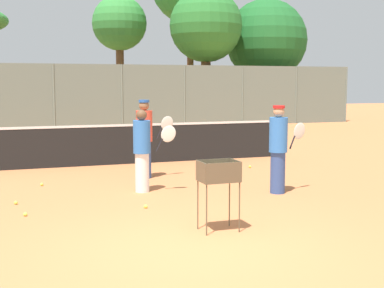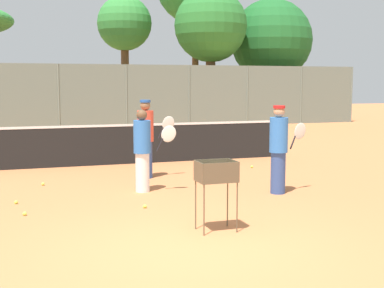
{
  "view_description": "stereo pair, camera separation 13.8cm",
  "coord_description": "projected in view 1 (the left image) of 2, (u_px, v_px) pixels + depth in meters",
  "views": [
    {
      "loc": [
        -2.27,
        -6.32,
        2.17
      ],
      "look_at": [
        1.14,
        3.21,
        1.0
      ],
      "focal_mm": 50.0,
      "sensor_mm": 36.0,
      "label": 1
    },
    {
      "loc": [
        -2.14,
        -6.37,
        2.17
      ],
      "look_at": [
        1.14,
        3.21,
        1.0
      ],
      "focal_mm": 50.0,
      "sensor_mm": 36.0,
      "label": 2
    }
  ],
  "objects": [
    {
      "name": "tennis_net",
      "position": [
        95.0,
        144.0,
        13.93
      ],
      "size": [
        10.47,
        0.1,
        1.07
      ],
      "color": "#26592D",
      "rests_on": "ground_plane"
    },
    {
      "name": "tree_1",
      "position": [
        119.0,
        25.0,
        29.35
      ],
      "size": [
        3.0,
        3.0,
        6.91
      ],
      "color": "brown",
      "rests_on": "ground_plane"
    },
    {
      "name": "player_red_cap",
      "position": [
        278.0,
        148.0,
        10.43
      ],
      "size": [
        0.9,
        0.36,
        1.73
      ],
      "rotation": [
        0.0,
        0.0,
        0.19
      ],
      "color": "#334C8C",
      "rests_on": "ground_plane"
    },
    {
      "name": "player_yellow_shirt",
      "position": [
        142.0,
        150.0,
        10.56
      ],
      "size": [
        0.86,
        0.42,
        1.64
      ],
      "rotation": [
        0.0,
        0.0,
        5.96
      ],
      "color": "white",
      "rests_on": "ground_plane"
    },
    {
      "name": "parked_car",
      "position": [
        34.0,
        111.0,
        27.84
      ],
      "size": [
        4.2,
        1.7,
        1.6
      ],
      "color": "white",
      "rests_on": "ground_plane"
    },
    {
      "name": "back_fence",
      "position": [
        54.0,
        97.0,
        24.15
      ],
      "size": [
        31.36,
        0.08,
        3.01
      ],
      "color": "slate",
      "rests_on": "ground_plane"
    },
    {
      "name": "tennis_ball_4",
      "position": [
        42.0,
        184.0,
        11.25
      ],
      "size": [
        0.07,
        0.07,
        0.07
      ],
      "primitive_type": "sphere",
      "color": "#D1E54C",
      "rests_on": "ground_plane"
    },
    {
      "name": "tennis_ball_1",
      "position": [
        16.0,
        203.0,
        9.53
      ],
      "size": [
        0.07,
        0.07,
        0.07
      ],
      "primitive_type": "sphere",
      "color": "#D1E54C",
      "rests_on": "ground_plane"
    },
    {
      "name": "tennis_ball_3",
      "position": [
        25.0,
        214.0,
        8.7
      ],
      "size": [
        0.07,
        0.07,
        0.07
      ],
      "primitive_type": "sphere",
      "color": "#D1E54C",
      "rests_on": "ground_plane"
    },
    {
      "name": "ground_plane",
      "position": [
        193.0,
        251.0,
        6.92
      ],
      "size": [
        80.0,
        80.0,
        0.0
      ],
      "primitive_type": "plane",
      "color": "#C67242"
    },
    {
      "name": "tree_2",
      "position": [
        206.0,
        27.0,
        27.85
      ],
      "size": [
        3.8,
        3.8,
        7.02
      ],
      "color": "brown",
      "rests_on": "ground_plane"
    },
    {
      "name": "tennis_ball_0",
      "position": [
        250.0,
        167.0,
        13.62
      ],
      "size": [
        0.07,
        0.07,
        0.07
      ],
      "primitive_type": "sphere",
      "color": "#D1E54C",
      "rests_on": "ground_plane"
    },
    {
      "name": "player_white_outfit",
      "position": [
        145.0,
        138.0,
        12.08
      ],
      "size": [
        0.93,
        0.37,
        1.78
      ],
      "rotation": [
        0.0,
        0.0,
        0.05
      ],
      "color": "#334C8C",
      "rests_on": "ground_plane"
    },
    {
      "name": "ball_cart",
      "position": [
        219.0,
        177.0,
        7.77
      ],
      "size": [
        0.56,
        0.41,
        1.04
      ],
      "color": "brown",
      "rests_on": "ground_plane"
    },
    {
      "name": "tree_0",
      "position": [
        266.0,
        40.0,
        30.37
      ],
      "size": [
        4.62,
        4.62,
        6.87
      ],
      "color": "brown",
      "rests_on": "ground_plane"
    },
    {
      "name": "tennis_ball_2",
      "position": [
        146.0,
        206.0,
        9.24
      ],
      "size": [
        0.07,
        0.07,
        0.07
      ],
      "primitive_type": "sphere",
      "color": "#D1E54C",
      "rests_on": "ground_plane"
    }
  ]
}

